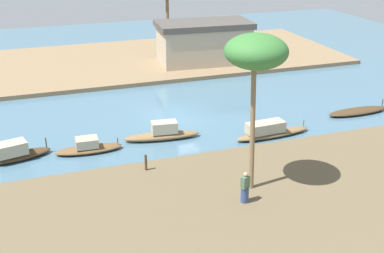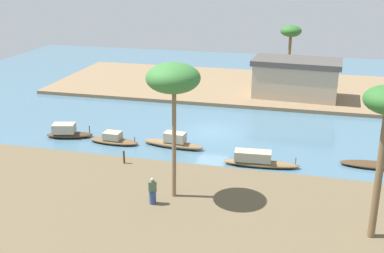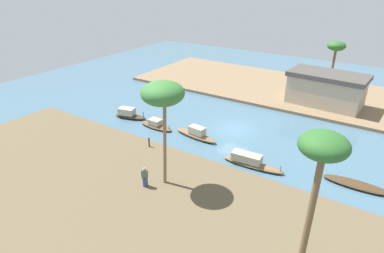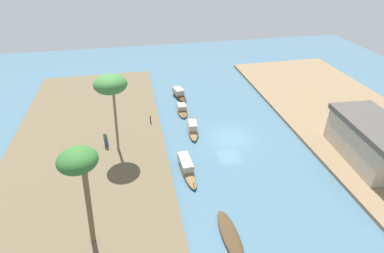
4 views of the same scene
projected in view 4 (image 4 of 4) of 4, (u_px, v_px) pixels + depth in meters
river_water at (231, 138)px, 32.64m from camera, size 70.71×70.71×0.00m
riverbank_left at (86, 154)px, 30.01m from camera, size 40.97×15.52×0.35m
riverbank_right at (355, 123)px, 35.09m from camera, size 40.97×15.52×0.35m
sampan_foreground at (179, 94)px, 40.98m from camera, size 3.84×1.98×1.12m
sampan_with_tall_canopy at (230, 236)px, 21.74m from camera, size 4.80×1.33×0.82m
sampan_upstream_small at (192, 128)px, 33.67m from camera, size 4.91×1.58×1.17m
sampan_near_left_bank at (182, 109)px, 37.58m from camera, size 4.00×1.35×0.91m
sampan_with_red_awning at (186, 167)px, 27.89m from camera, size 5.26×1.36×1.07m
person_on_near_bank at (106, 140)px, 30.58m from camera, size 0.52×0.52×1.58m
mooring_post at (151, 119)px, 34.55m from camera, size 0.14×0.14×0.90m
palm_tree_left_near at (110, 85)px, 26.80m from camera, size 2.96×2.96×7.80m
palm_tree_left_far at (79, 165)px, 17.79m from camera, size 2.38×2.38×7.62m
riverside_building at (371, 140)px, 28.28m from camera, size 8.89×5.19×3.80m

